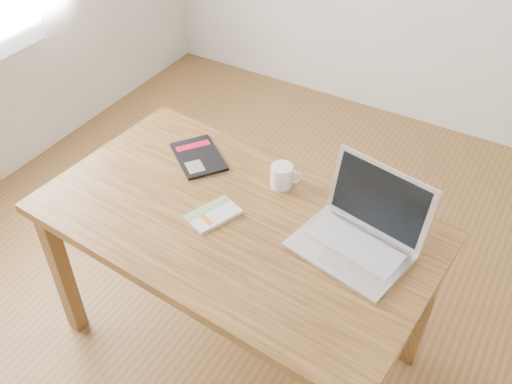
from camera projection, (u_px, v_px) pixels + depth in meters
The scene contains 6 objects.
room at pixel (287, 59), 1.69m from camera, with size 4.04×4.04×2.70m.
desk at pixel (236, 235), 2.11m from camera, with size 1.48×0.92×0.75m.
white_guidebook at pixel (213, 215), 2.05m from camera, with size 0.17×0.21×0.02m.
black_guidebook at pixel (198, 157), 2.31m from camera, with size 0.30×0.29×0.01m.
laptop at pixel (360, 232), 1.91m from camera, with size 0.43×0.38×0.26m.
coffee_mug at pixel (282, 175), 2.16m from camera, with size 0.12×0.08×0.09m.
Camera 1 is at (0.63, -1.37, 2.16)m, focal length 40.00 mm.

